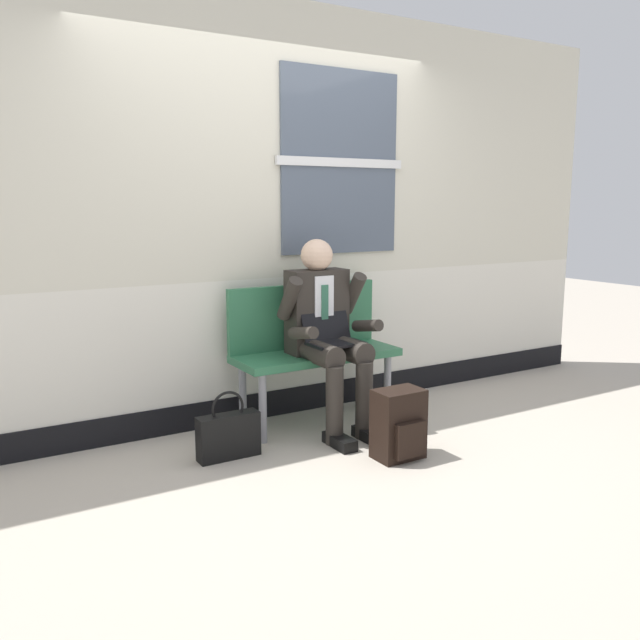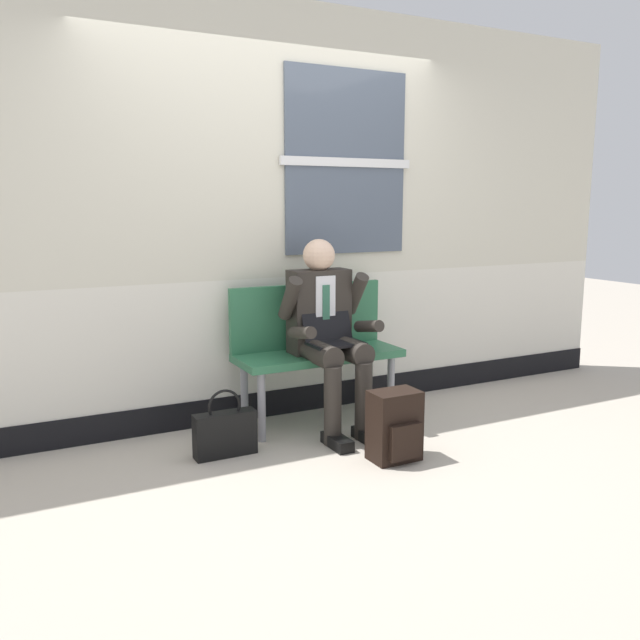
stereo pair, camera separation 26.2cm
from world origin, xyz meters
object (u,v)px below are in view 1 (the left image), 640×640
Objects in this scene: person_seated at (327,330)px; backpack at (399,425)px; handbag at (228,435)px; bench_with_person at (311,342)px.

person_seated reaches higher than backpack.
backpack is at bearing -82.13° from person_seated.
person_seated reaches higher than handbag.
handbag is at bearing -155.35° from bench_with_person.
bench_with_person reaches higher than handbag.
person_seated is at bearing 97.87° from backpack.
person_seated reaches higher than bench_with_person.
backpack is at bearing -83.94° from bench_with_person.
backpack is (0.09, -0.86, -0.35)m from bench_with_person.
bench_with_person is 0.90× the size of person_seated.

